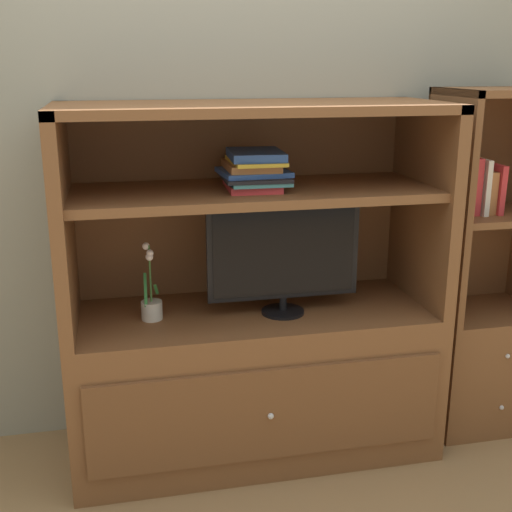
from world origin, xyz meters
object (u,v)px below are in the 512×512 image
bookshelf_tall (483,318)px  tv_monitor (284,255)px  potted_plant (151,302)px  magazine_stack (254,170)px  upright_book_row (477,188)px  media_console (253,344)px

bookshelf_tall → tv_monitor: bearing=-176.0°
potted_plant → magazine_stack: bearing=1.8°
potted_plant → bookshelf_tall: 1.51m
upright_book_row → magazine_stack: bearing=179.9°
media_console → potted_plant: (-0.42, -0.02, 0.23)m
tv_monitor → upright_book_row: size_ratio=2.58×
potted_plant → bookshelf_tall: bookshelf_tall is taller
tv_monitor → bookshelf_tall: (0.96, 0.07, -0.38)m
media_console → bookshelf_tall: size_ratio=1.00×
media_console → bookshelf_tall: 1.08m
tv_monitor → potted_plant: (-0.53, 0.05, -0.18)m
potted_plant → upright_book_row: bearing=0.5°
tv_monitor → bookshelf_tall: bookshelf_tall is taller
bookshelf_tall → upright_book_row: bearing=-174.1°
media_console → magazine_stack: media_console is taller
tv_monitor → media_console: bearing=150.8°
potted_plant → magazine_stack: 0.67m
tv_monitor → upright_book_row: bearing=3.8°
media_console → tv_monitor: bearing=-29.2°
media_console → potted_plant: 0.48m
potted_plant → tv_monitor: bearing=-4.9°
media_console → magazine_stack: bearing=-70.9°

